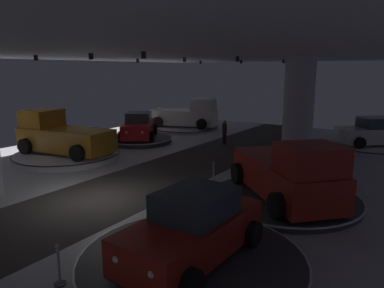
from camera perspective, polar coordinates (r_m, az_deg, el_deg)
ground at (r=14.57m, az=-14.56°, el=-8.47°), size 24.00×44.00×0.06m
ceiling_with_spotlights at (r=13.73m, az=-15.78°, el=13.96°), size 24.00×44.00×0.39m
column_right at (r=18.83m, az=16.22°, el=4.65°), size 1.47×1.47×5.50m
display_platform_mid_left at (r=21.31m, az=-18.87°, el=-1.72°), size 5.68×5.68×0.35m
pickup_truck_mid_left at (r=21.32m, az=-19.68°, el=1.24°), size 5.53×3.20×2.30m
display_platform_deep_right at (r=25.21m, az=26.29°, el=-0.38°), size 5.05×5.05×0.29m
display_car_deep_right at (r=25.07m, az=26.53°, el=1.62°), size 4.39×4.06×1.71m
display_platform_near_right at (r=9.68m, az=0.02°, el=-17.76°), size 5.79×5.79×0.25m
display_car_near_right at (r=9.31m, az=0.14°, el=-12.98°), size 2.33×4.29×1.71m
display_platform_deep_left at (r=30.26m, az=-1.28°, el=2.61°), size 5.68×5.68×0.24m
pickup_truck_deep_left at (r=30.01m, az=-0.71°, el=4.54°), size 5.67×3.78×2.30m
display_platform_far_left at (r=25.02m, az=-8.27°, el=0.67°), size 4.52×4.52×0.32m
display_car_far_left at (r=24.90m, az=-8.32°, el=2.73°), size 3.86×4.48×1.71m
display_platform_mid_right at (r=14.25m, az=14.03°, el=-8.23°), size 5.68×5.68×0.24m
pickup_truck_mid_right at (r=13.66m, az=14.85°, el=-4.56°), size 5.27×5.19×2.30m
visitor_walking_near at (r=24.14m, az=5.10°, el=2.11°), size 0.32×0.32×1.59m
stanchion_b at (r=15.82m, az=3.39°, el=-4.98°), size 0.28×0.28×1.01m
stanchion_c at (r=9.37m, az=-20.02°, el=-17.98°), size 0.28×0.28×1.01m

